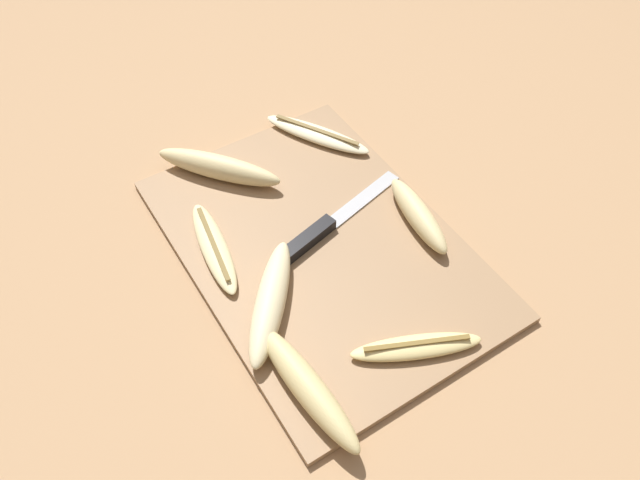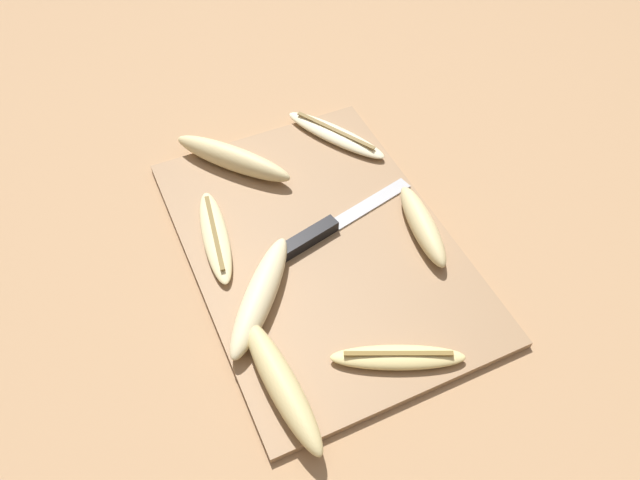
% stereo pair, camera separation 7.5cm
% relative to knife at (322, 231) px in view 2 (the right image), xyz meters
% --- Properties ---
extents(ground_plane, '(4.00, 4.00, 0.00)m').
position_rel_knife_xyz_m(ground_plane, '(0.02, -0.01, -0.02)').
color(ground_plane, tan).
extents(cutting_board, '(0.52, 0.36, 0.01)m').
position_rel_knife_xyz_m(cutting_board, '(0.02, -0.01, -0.01)').
color(cutting_board, '#997551').
rests_on(cutting_board, ground_plane).
extents(knife, '(0.08, 0.24, 0.02)m').
position_rel_knife_xyz_m(knife, '(0.00, 0.00, 0.00)').
color(knife, black).
rests_on(knife, cutting_board).
extents(banana_bright_far, '(0.18, 0.13, 0.02)m').
position_rel_knife_xyz_m(banana_bright_far, '(-0.18, 0.11, 0.00)').
color(banana_bright_far, beige).
rests_on(banana_bright_far, cutting_board).
extents(banana_golden_short, '(0.10, 0.17, 0.02)m').
position_rel_knife_xyz_m(banana_golden_short, '(0.23, -0.00, 0.00)').
color(banana_golden_short, '#EDD689').
rests_on(banana_golden_short, cutting_board).
extents(banana_spotted_left, '(0.20, 0.05, 0.04)m').
position_rel_knife_xyz_m(banana_spotted_left, '(0.20, -0.15, 0.01)').
color(banana_spotted_left, '#DBC684').
rests_on(banana_spotted_left, cutting_board).
extents(banana_ripe_center, '(0.18, 0.16, 0.04)m').
position_rel_knife_xyz_m(banana_ripe_center, '(-0.18, -0.07, 0.01)').
color(banana_ripe_center, beige).
rests_on(banana_ripe_center, cutting_board).
extents(banana_mellow_near, '(0.16, 0.06, 0.04)m').
position_rel_knife_xyz_m(banana_mellow_near, '(0.06, 0.13, 0.01)').
color(banana_mellow_near, beige).
rests_on(banana_mellow_near, cutting_board).
extents(banana_cream_curved, '(0.18, 0.16, 0.04)m').
position_rel_knife_xyz_m(banana_cream_curved, '(0.07, -0.12, 0.01)').
color(banana_cream_curved, beige).
rests_on(banana_cream_curved, cutting_board).
extents(banana_soft_right, '(0.18, 0.06, 0.02)m').
position_rel_knife_xyz_m(banana_soft_right, '(-0.05, -0.14, 0.00)').
color(banana_soft_right, beige).
rests_on(banana_soft_right, cutting_board).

